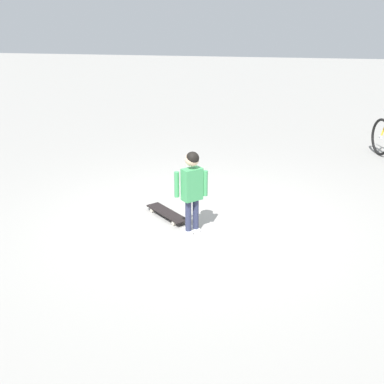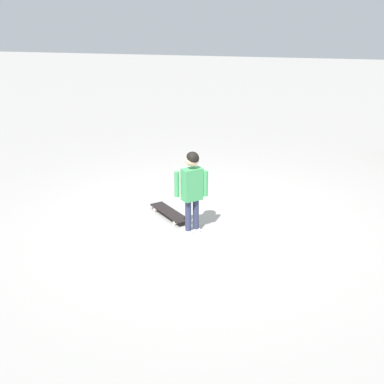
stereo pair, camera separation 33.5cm
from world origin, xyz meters
name	(u,v)px [view 1 (the left image)]	position (x,y,z in m)	size (l,w,h in m)	color
ground_plane	(199,221)	(0.00, 0.00, 0.00)	(50.00, 50.00, 0.00)	gray
child_person	(192,184)	(-0.02, -0.37, 0.66)	(0.39, 0.28, 1.06)	#2D3351
skateboard	(167,213)	(-0.44, 0.05, 0.06)	(0.69, 0.66, 0.07)	black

